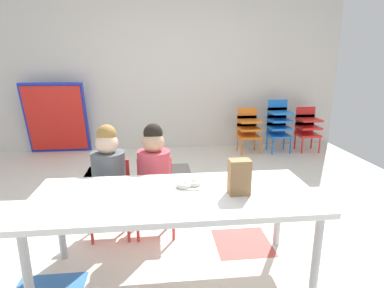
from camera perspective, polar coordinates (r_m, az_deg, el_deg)
name	(u,v)px	position (r m, az deg, el deg)	size (l,w,h in m)	color
ground_plane	(181,219)	(2.98, -1.93, -13.31)	(5.50, 4.98, 0.02)	silver
back_wall	(168,67)	(5.12, -4.28, 13.55)	(5.50, 0.10, 2.56)	beige
craft_table	(175,201)	(2.02, -3.04, -10.23)	(1.76, 0.71, 0.59)	white
seated_child_near_camera	(109,171)	(2.58, -14.63, -4.70)	(0.32, 0.31, 0.92)	red
seated_child_middle_seat	(154,169)	(2.56, -6.78, -4.53)	(0.32, 0.32, 0.92)	red
kid_chair_orange_stack	(248,127)	(4.96, 10.06, 2.98)	(0.32, 0.30, 0.68)	orange
kid_chair_blue_stack	(279,123)	(5.10, 15.27, 3.71)	(0.32, 0.30, 0.80)	blue
kid_chair_red_stack	(307,126)	(5.30, 19.94, 3.08)	(0.32, 0.30, 0.68)	red
folded_activity_table	(56,119)	(5.21, -23.13, 4.19)	(0.90, 0.29, 1.09)	#1E33BF
paper_bag_brown	(239,177)	(1.98, 8.47, -5.85)	(0.13, 0.09, 0.22)	#9E754C
paper_plate_near_edge	(193,185)	(2.11, 0.21, -7.37)	(0.18, 0.18, 0.01)	white
donut_powdered_on_plate	(193,182)	(2.11, 0.21, -6.90)	(0.11, 0.11, 0.03)	white
donut_powdered_loose	(184,184)	(2.09, -1.38, -7.24)	(0.11, 0.11, 0.03)	white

